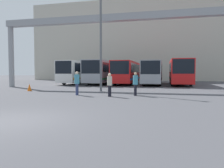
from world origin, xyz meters
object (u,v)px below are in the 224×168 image
object	(u,v)px
pedestrian_mid_right	(77,83)
pedestrian_near_center	(135,83)
bus_slot_1	(104,71)
lamp_post	(101,40)
bus_slot_2	(127,71)
traffic_cone	(29,87)
bus_slot_4	(180,71)
pedestrian_mid_left	(110,84)
bus_slot_0	(79,71)
bus_slot_3	(153,72)

from	to	relation	value
pedestrian_mid_right	pedestrian_near_center	bearing A→B (deg)	66.34
bus_slot_1	lamp_post	world-z (taller)	lamp_post
bus_slot_1	bus_slot_2	xyz separation A→B (m)	(3.61, -0.96, -0.07)
pedestrian_mid_right	lamp_post	world-z (taller)	lamp_post
bus_slot_1	traffic_cone	distance (m)	14.51
bus_slot_4	pedestrian_mid_left	distance (m)	17.51
bus_slot_4	lamp_post	xyz separation A→B (m)	(-7.51, -12.72, 2.66)
bus_slot_0	bus_slot_4	size ratio (longest dim) A/B	0.89
pedestrian_mid_right	bus_slot_2	bearing A→B (deg)	143.57
bus_slot_2	pedestrian_near_center	distance (m)	15.17
bus_slot_4	traffic_cone	world-z (taller)	bus_slot_4
traffic_cone	pedestrian_mid_left	bearing A→B (deg)	-18.17
bus_slot_0	pedestrian_near_center	xyz separation A→B (m)	(10.38, -14.87, -0.97)
bus_slot_4	lamp_post	distance (m)	15.01
pedestrian_mid_right	bus_slot_4	bearing A→B (deg)	120.41
bus_slot_0	pedestrian_mid_left	bearing A→B (deg)	-61.27
bus_slot_4	bus_slot_0	bearing A→B (deg)	-177.46
bus_slot_1	bus_slot_3	xyz separation A→B (m)	(7.22, -1.07, -0.08)
bus_slot_2	bus_slot_3	world-z (taller)	bus_slot_2
bus_slot_2	pedestrian_near_center	bearing A→B (deg)	-77.97
bus_slot_4	bus_slot_1	bearing A→B (deg)	178.61
traffic_cone	bus_slot_0	bearing A→B (deg)	92.12
pedestrian_mid_right	pedestrian_mid_left	bearing A→B (deg)	50.02
bus_slot_3	traffic_cone	world-z (taller)	bus_slot_3
bus_slot_1	bus_slot_3	bearing A→B (deg)	-8.44
bus_slot_2	lamp_post	xyz separation A→B (m)	(-0.28, -12.02, 2.73)
bus_slot_0	bus_slot_4	xyz separation A→B (m)	(14.45, 0.64, 0.02)
bus_slot_3	pedestrian_mid_left	world-z (taller)	bus_slot_3
bus_slot_3	traffic_cone	distance (m)	16.69
pedestrian_mid_right	lamp_post	xyz separation A→B (m)	(0.84, 3.44, 3.61)
pedestrian_mid_right	traffic_cone	distance (m)	6.12
bus_slot_1	pedestrian_mid_left	size ratio (longest dim) A/B	7.61
traffic_cone	lamp_post	world-z (taller)	lamp_post
bus_slot_3	pedestrian_near_center	bearing A→B (deg)	-91.77
pedestrian_near_center	lamp_post	distance (m)	5.74
bus_slot_0	bus_slot_2	size ratio (longest dim) A/B	1.01
bus_slot_1	pedestrian_mid_left	distance (m)	17.56
bus_slot_2	pedestrian_near_center	xyz separation A→B (m)	(3.16, -14.81, -0.92)
bus_slot_1	bus_slot_3	world-z (taller)	bus_slot_1
bus_slot_1	pedestrian_mid_left	world-z (taller)	bus_slot_1
bus_slot_3	bus_slot_4	world-z (taller)	bus_slot_4
bus_slot_2	pedestrian_near_center	size ratio (longest dim) A/B	6.21
bus_slot_2	lamp_post	world-z (taller)	lamp_post
bus_slot_2	lamp_post	size ratio (longest dim) A/B	1.26
bus_slot_0	pedestrian_near_center	distance (m)	18.16
bus_slot_1	pedestrian_near_center	bearing A→B (deg)	-66.78
bus_slot_4	lamp_post	world-z (taller)	lamp_post
bus_slot_0	bus_slot_3	world-z (taller)	bus_slot_0
bus_slot_2	traffic_cone	size ratio (longest dim) A/B	16.22
pedestrian_mid_right	traffic_cone	size ratio (longest dim) A/B	2.71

